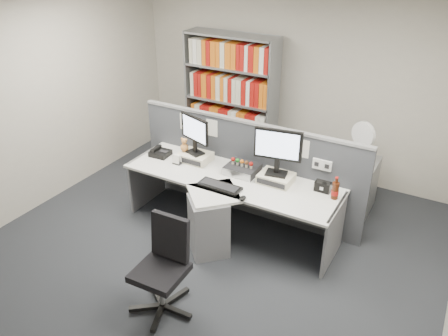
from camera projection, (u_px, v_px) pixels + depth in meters
The scene contains 21 objects.
ground at pixel (195, 265), 4.94m from camera, with size 5.50×5.50×0.00m, color #2C2F34.
room_shell at pixel (189, 113), 4.10m from camera, with size 5.04×5.54×2.72m.
partition at pixel (248, 168), 5.59m from camera, with size 3.00×0.08×1.27m.
desk at pixel (222, 205), 5.18m from camera, with size 2.60×1.20×0.72m.
monitor_riser_left at pixel (195, 157), 5.59m from camera, with size 0.38×0.31×0.10m.
monitor_riser_right at pixel (276, 178), 5.11m from camera, with size 0.38×0.31×0.10m.
monitor_left at pixel (195, 132), 5.43m from camera, with size 0.46×0.21×0.49m.
monitor_right at pixel (278, 148), 4.94m from camera, with size 0.54×0.21×0.55m.
desktop_pc at pixel (242, 169), 5.30m from camera, with size 0.37×0.33×0.10m.
figurines at pixel (242, 162), 5.24m from camera, with size 0.29×0.05×0.09m.
keyboard at pixel (220, 186), 5.02m from camera, with size 0.51×0.20×0.03m.
mouse at pixel (243, 198), 4.78m from camera, with size 0.07×0.11×0.04m, color black.
desk_phone at pixel (160, 153), 5.72m from camera, with size 0.25×0.23×0.10m.
desk_calendar at pixel (177, 160), 5.51m from camera, with size 0.10×0.08×0.12m.
plush_toy at pixel (184, 146), 5.59m from camera, with size 0.10×0.10×0.18m.
speaker at pixel (323, 187), 4.92m from camera, with size 0.17×0.10×0.12m, color black.
cola_bottle at pixel (335, 191), 4.77m from camera, with size 0.08×0.08×0.26m.
shelving_unit at pixel (231, 103), 6.75m from camera, with size 1.41×0.40×2.00m.
filing_cabinet at pixel (355, 186), 5.79m from camera, with size 0.45×0.61×0.70m.
desk_fan at pixel (363, 137), 5.46m from camera, with size 0.31×0.21×0.54m.
office_chair at pixel (164, 264), 4.19m from camera, with size 0.61×0.63×0.95m.
Camera 1 is at (2.18, -3.20, 3.27)m, focal length 35.77 mm.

